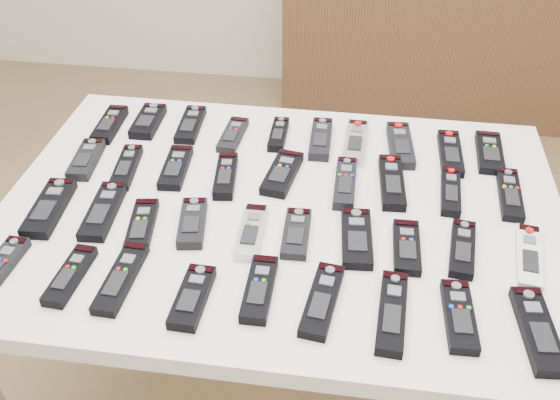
# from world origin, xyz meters

# --- Properties ---
(ground) EXTENTS (4.00, 4.00, 0.00)m
(ground) POSITION_xyz_m (0.00, 0.00, 0.00)
(ground) COLOR olive
(ground) RESTS_ON ground
(table) EXTENTS (1.25, 0.88, 0.78)m
(table) POSITION_xyz_m (0.10, -0.14, 0.72)
(table) COLOR white
(table) RESTS_ON ground
(sideboard) EXTENTS (1.52, 0.43, 0.75)m
(sideboard) POSITION_xyz_m (0.62, 1.78, 0.38)
(sideboard) COLOR #452B1B
(sideboard) RESTS_ON ground
(remote_0) EXTENTS (0.06, 0.17, 0.02)m
(remote_0) POSITION_xyz_m (-0.39, 0.12, 0.79)
(remote_0) COLOR black
(remote_0) RESTS_ON table
(remote_1) EXTENTS (0.06, 0.16, 0.02)m
(remote_1) POSITION_xyz_m (-0.30, 0.16, 0.79)
(remote_1) COLOR black
(remote_1) RESTS_ON table
(remote_2) EXTENTS (0.06, 0.17, 0.02)m
(remote_2) POSITION_xyz_m (-0.18, 0.16, 0.79)
(remote_2) COLOR black
(remote_2) RESTS_ON table
(remote_3) EXTENTS (0.06, 0.15, 0.02)m
(remote_3) POSITION_xyz_m (-0.06, 0.12, 0.79)
(remote_3) COLOR black
(remote_3) RESTS_ON table
(remote_4) EXTENTS (0.04, 0.14, 0.02)m
(remote_4) POSITION_xyz_m (0.06, 0.14, 0.79)
(remote_4) COLOR black
(remote_4) RESTS_ON table
(remote_5) EXTENTS (0.06, 0.18, 0.02)m
(remote_5) POSITION_xyz_m (0.17, 0.13, 0.79)
(remote_5) COLOR black
(remote_5) RESTS_ON table
(remote_6) EXTENTS (0.06, 0.18, 0.02)m
(remote_6) POSITION_xyz_m (0.26, 0.13, 0.79)
(remote_6) COLOR #B7B7BC
(remote_6) RESTS_ON table
(remote_7) EXTENTS (0.07, 0.19, 0.02)m
(remote_7) POSITION_xyz_m (0.37, 0.13, 0.79)
(remote_7) COLOR black
(remote_7) RESTS_ON table
(remote_8) EXTENTS (0.05, 0.19, 0.02)m
(remote_8) POSITION_xyz_m (0.49, 0.12, 0.79)
(remote_8) COLOR black
(remote_8) RESTS_ON table
(remote_9) EXTENTS (0.07, 0.17, 0.02)m
(remote_9) POSITION_xyz_m (0.59, 0.13, 0.79)
(remote_9) COLOR black
(remote_9) RESTS_ON table
(remote_10) EXTENTS (0.07, 0.16, 0.02)m
(remote_10) POSITION_xyz_m (-0.39, -0.04, 0.79)
(remote_10) COLOR black
(remote_10) RESTS_ON table
(remote_11) EXTENTS (0.06, 0.17, 0.02)m
(remote_11) POSITION_xyz_m (-0.28, -0.06, 0.79)
(remote_11) COLOR black
(remote_11) RESTS_ON table
(remote_12) EXTENTS (0.07, 0.17, 0.02)m
(remote_12) POSITION_xyz_m (-0.16, -0.04, 0.79)
(remote_12) COLOR black
(remote_12) RESTS_ON table
(remote_13) EXTENTS (0.07, 0.17, 0.02)m
(remote_13) POSITION_xyz_m (-0.04, -0.06, 0.79)
(remote_13) COLOR black
(remote_13) RESTS_ON table
(remote_14) EXTENTS (0.08, 0.18, 0.02)m
(remote_14) POSITION_xyz_m (0.09, -0.03, 0.79)
(remote_14) COLOR black
(remote_14) RESTS_ON table
(remote_15) EXTENTS (0.05, 0.18, 0.02)m
(remote_15) POSITION_xyz_m (0.24, -0.05, 0.79)
(remote_15) COLOR black
(remote_15) RESTS_ON table
(remote_16) EXTENTS (0.06, 0.20, 0.02)m
(remote_16) POSITION_xyz_m (0.35, -0.03, 0.79)
(remote_16) COLOR black
(remote_16) RESTS_ON table
(remote_17) EXTENTS (0.05, 0.17, 0.02)m
(remote_17) POSITION_xyz_m (0.48, -0.04, 0.79)
(remote_17) COLOR black
(remote_17) RESTS_ON table
(remote_18) EXTENTS (0.06, 0.19, 0.02)m
(remote_18) POSITION_xyz_m (0.61, -0.03, 0.79)
(remote_18) COLOR black
(remote_18) RESTS_ON table
(remote_19) EXTENTS (0.08, 0.19, 0.02)m
(remote_19) POSITION_xyz_m (-0.40, -0.23, 0.79)
(remote_19) COLOR black
(remote_19) RESTS_ON table
(remote_20) EXTENTS (0.07, 0.19, 0.02)m
(remote_20) POSITION_xyz_m (-0.28, -0.23, 0.79)
(remote_20) COLOR black
(remote_20) RESTS_ON table
(remote_21) EXTENTS (0.07, 0.17, 0.02)m
(remote_21) POSITION_xyz_m (-0.18, -0.26, 0.79)
(remote_21) COLOR black
(remote_21) RESTS_ON table
(remote_22) EXTENTS (0.08, 0.16, 0.02)m
(remote_22) POSITION_xyz_m (-0.07, -0.24, 0.79)
(remote_22) COLOR black
(remote_22) RESTS_ON table
(remote_23) EXTENTS (0.05, 0.16, 0.02)m
(remote_23) POSITION_xyz_m (0.06, -0.25, 0.79)
(remote_23) COLOR #B7B7BC
(remote_23) RESTS_ON table
(remote_24) EXTENTS (0.06, 0.15, 0.02)m
(remote_24) POSITION_xyz_m (0.15, -0.24, 0.79)
(remote_24) COLOR black
(remote_24) RESTS_ON table
(remote_25) EXTENTS (0.07, 0.18, 0.02)m
(remote_25) POSITION_xyz_m (0.28, -0.24, 0.79)
(remote_25) COLOR black
(remote_25) RESTS_ON table
(remote_26) EXTENTS (0.06, 0.15, 0.02)m
(remote_26) POSITION_xyz_m (0.38, -0.25, 0.79)
(remote_26) COLOR black
(remote_26) RESTS_ON table
(remote_27) EXTENTS (0.07, 0.17, 0.02)m
(remote_27) POSITION_xyz_m (0.49, -0.24, 0.79)
(remote_27) COLOR black
(remote_27) RESTS_ON table
(remote_28) EXTENTS (0.07, 0.19, 0.02)m
(remote_28) POSITION_xyz_m (0.62, -0.24, 0.79)
(remote_28) COLOR silver
(remote_28) RESTS_ON table
(remote_30) EXTENTS (0.05, 0.16, 0.02)m
(remote_30) POSITION_xyz_m (-0.27, -0.43, 0.79)
(remote_30) COLOR black
(remote_30) RESTS_ON table
(remote_31) EXTENTS (0.05, 0.19, 0.02)m
(remote_31) POSITION_xyz_m (-0.17, -0.42, 0.79)
(remote_31) COLOR black
(remote_31) RESTS_ON table
(remote_32) EXTENTS (0.06, 0.15, 0.02)m
(remote_32) POSITION_xyz_m (-0.02, -0.45, 0.79)
(remote_32) COLOR black
(remote_32) RESTS_ON table
(remote_33) EXTENTS (0.05, 0.16, 0.02)m
(remote_33) POSITION_xyz_m (0.10, -0.41, 0.79)
(remote_33) COLOR black
(remote_33) RESTS_ON table
(remote_34) EXTENTS (0.07, 0.19, 0.02)m
(remote_34) POSITION_xyz_m (0.22, -0.42, 0.79)
(remote_34) COLOR black
(remote_34) RESTS_ON table
(remote_35) EXTENTS (0.06, 0.19, 0.02)m
(remote_35) POSITION_xyz_m (0.35, -0.43, 0.79)
(remote_35) COLOR black
(remote_35) RESTS_ON table
(remote_36) EXTENTS (0.06, 0.17, 0.02)m
(remote_36) POSITION_xyz_m (0.47, -0.42, 0.79)
(remote_36) COLOR black
(remote_36) RESTS_ON table
(remote_37) EXTENTS (0.07, 0.19, 0.02)m
(remote_37) POSITION_xyz_m (0.60, -0.44, 0.79)
(remote_37) COLOR black
(remote_37) RESTS_ON table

